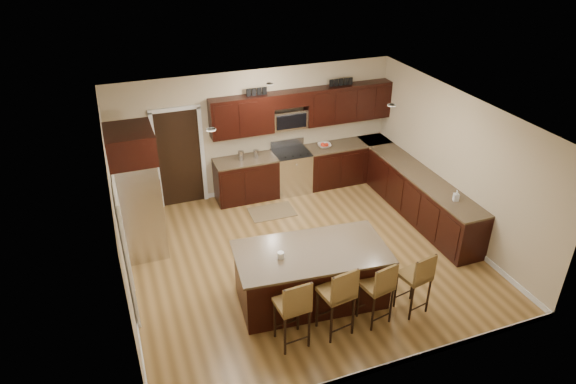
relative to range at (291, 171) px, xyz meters
name	(u,v)px	position (x,y,z in m)	size (l,w,h in m)	color
floor	(304,258)	(-0.68, -2.45, -0.47)	(6.00, 6.00, 0.00)	olive
ceiling	(307,116)	(-0.68, -2.45, 2.23)	(6.00, 6.00, 0.00)	silver
wall_back	(256,133)	(-0.68, 0.30, 0.88)	(6.00, 6.00, 0.00)	#C2B18C
wall_left	(119,226)	(-3.68, -2.45, 0.88)	(5.50, 5.50, 0.00)	#C2B18C
wall_right	(456,165)	(2.32, -2.45, 0.88)	(5.50, 5.50, 0.00)	#C2B18C
base_cabinets	(363,182)	(1.22, -1.01, -0.01)	(4.02, 3.96, 0.92)	black
upper_cabinets	(305,107)	(0.36, 0.13, 1.37)	(4.00, 0.33, 0.80)	black
range	(291,171)	(0.00, 0.00, 0.00)	(0.76, 0.64, 1.11)	silver
microwave	(289,119)	(0.00, 0.15, 1.15)	(0.76, 0.31, 0.40)	silver
doorway	(180,158)	(-2.33, 0.28, 0.56)	(0.85, 0.03, 2.06)	black
pantry_door	(125,255)	(-3.66, -2.75, 0.55)	(0.03, 0.80, 2.04)	white
letter_decor	(299,87)	(0.22, 0.13, 1.82)	(2.20, 0.03, 0.15)	black
island	(311,277)	(-0.99, -3.49, -0.04)	(2.45, 1.44, 0.92)	black
stool_left	(294,306)	(-1.60, -4.34, 0.25)	(0.46, 0.46, 1.15)	brown
stool_mid	(339,294)	(-0.92, -4.34, 0.27)	(0.50, 0.50, 1.18)	brown
stool_right	(379,286)	(-0.27, -4.33, 0.21)	(0.48, 0.48, 1.09)	brown
refrigerator	(137,191)	(-3.30, -1.18, 0.73)	(0.79, 0.97, 2.35)	silver
floor_mat	(272,212)	(-0.71, -0.75, -0.47)	(0.92, 0.61, 0.01)	olive
fruit_bowl	(324,146)	(0.77, 0.00, 0.48)	(0.29, 0.29, 0.07)	silver
soap_bottle	(456,196)	(2.02, -2.96, 0.55)	(0.09, 0.09, 0.20)	#B2B2B2
canister_tall	(241,156)	(-1.12, 0.00, 0.55)	(0.12, 0.12, 0.20)	silver
canister_short	(256,154)	(-0.79, 0.00, 0.54)	(0.11, 0.11, 0.18)	silver
island_jar	(281,255)	(-1.49, -3.49, 0.50)	(0.10, 0.10, 0.10)	white
stool_extra	(418,277)	(0.38, -4.33, 0.21)	(0.48, 0.48, 1.09)	brown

